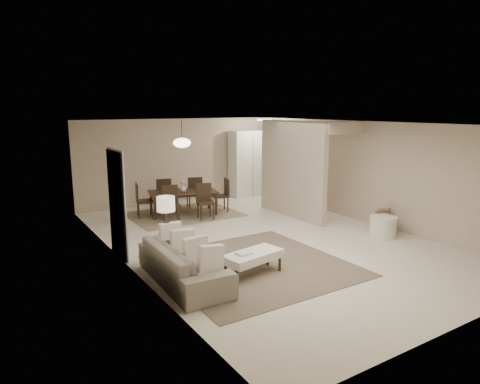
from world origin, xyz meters
TOP-DOWN VIEW (x-y plane):
  - floor at (0.00, 0.00)m, footprint 9.00×9.00m
  - ceiling at (0.00, 0.00)m, footprint 9.00×9.00m
  - back_wall at (0.00, 4.50)m, footprint 6.00×0.00m
  - left_wall at (-3.00, 0.00)m, footprint 0.00×9.00m
  - right_wall at (3.00, 0.00)m, footprint 0.00×9.00m
  - partition at (1.80, 1.25)m, footprint 0.15×2.50m
  - doorway at (-2.97, 0.60)m, footprint 0.04×0.90m
  - pantry_cabinet at (2.35, 4.15)m, footprint 1.20×0.55m
  - flush_light at (2.30, 3.20)m, footprint 0.44×0.44m
  - living_rug at (-1.09, -1.23)m, footprint 3.20×3.20m
  - sofa at (-2.45, -1.23)m, footprint 2.18×0.92m
  - ottoman_bench at (-1.29, -1.53)m, footprint 1.14×0.67m
  - side_table at (-2.40, -0.43)m, footprint 0.53×0.53m
  - table_lamp at (-2.40, -0.43)m, footprint 0.32×0.32m
  - round_pouf at (2.34, -1.31)m, footprint 0.59×0.59m
  - wicker_basket at (2.75, -0.94)m, footprint 0.49×0.49m
  - dining_rug at (-0.53, 2.91)m, footprint 2.80×2.10m
  - dining_table at (-0.53, 2.91)m, footprint 1.97×1.39m
  - dining_chairs at (-0.53, 2.91)m, footprint 2.48×2.03m
  - vase at (-0.53, 2.91)m, footprint 0.18×0.18m
  - yellow_mat at (2.44, 1.61)m, footprint 1.12×0.84m
  - pendant_light at (-0.53, 2.91)m, footprint 0.46×0.46m

SIDE VIEW (x-z plane):
  - floor at x=0.00m, z-range 0.00..0.00m
  - living_rug at x=-1.09m, z-range 0.00..0.01m
  - dining_rug at x=-0.53m, z-range 0.00..0.01m
  - yellow_mat at x=2.44m, z-range 0.00..0.01m
  - wicker_basket at x=2.75m, z-range 0.00..0.34m
  - round_pouf at x=2.34m, z-range 0.00..0.46m
  - side_table at x=-2.40m, z-range 0.00..0.53m
  - ottoman_bench at x=-1.29m, z-range 0.11..0.50m
  - dining_table at x=-0.53m, z-range 0.00..0.63m
  - sofa at x=-2.45m, z-range 0.00..0.63m
  - dining_chairs at x=-0.53m, z-range 0.00..0.91m
  - vase at x=-0.53m, z-range 0.63..0.80m
  - doorway at x=-2.97m, z-range 0.00..2.04m
  - pantry_cabinet at x=2.35m, z-range 0.00..2.10m
  - table_lamp at x=-2.40m, z-range 0.71..1.47m
  - back_wall at x=0.00m, z-range -1.75..4.25m
  - left_wall at x=-3.00m, z-range -3.25..5.75m
  - right_wall at x=3.00m, z-range -3.25..5.75m
  - partition at x=1.80m, z-range 0.00..2.50m
  - pendant_light at x=-0.53m, z-range 1.57..2.27m
  - flush_light at x=2.30m, z-range 2.44..2.48m
  - ceiling at x=0.00m, z-range 2.50..2.50m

